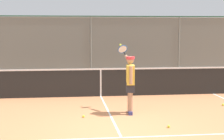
{
  "coord_description": "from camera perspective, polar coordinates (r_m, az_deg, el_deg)",
  "views": [
    {
      "loc": [
        1.14,
        8.3,
        2.34
      ],
      "look_at": [
        -0.23,
        -2.86,
        1.05
      ],
      "focal_mm": 59.8,
      "sensor_mm": 36.0,
      "label": 1
    }
  ],
  "objects": [
    {
      "name": "ground_plane",
      "position": [
        8.7,
        0.81,
        -9.06
      ],
      "size": [
        60.0,
        60.0,
        0.0
      ],
      "primitive_type": "plane",
      "color": "#C67A4C"
    },
    {
      "name": "fence_backdrop",
      "position": [
        18.27,
        -3.39,
        3.68
      ],
      "size": [
        20.14,
        1.37,
        2.89
      ],
      "color": "slate",
      "rests_on": "ground"
    },
    {
      "name": "tennis_net",
      "position": [
        12.67,
        -1.74,
        -1.84
      ],
      "size": [
        10.35,
        0.09,
        1.07
      ],
      "color": "#2D2D2D",
      "rests_on": "ground"
    },
    {
      "name": "tennis_player",
      "position": [
        10.12,
        2.78,
        -1.61
      ],
      "size": [
        0.38,
        1.36,
        1.86
      ],
      "rotation": [
        0.0,
        0.0,
        -1.69
      ],
      "color": "navy",
      "rests_on": "ground"
    },
    {
      "name": "tennis_ball_near_baseline",
      "position": [
        11.71,
        16.61,
        -5.1
      ],
      "size": [
        0.07,
        0.07,
        0.07
      ],
      "primitive_type": "sphere",
      "color": "#CCDB33",
      "rests_on": "ground"
    },
    {
      "name": "tennis_ball_mid_court",
      "position": [
        9.81,
        -4.38,
        -7.07
      ],
      "size": [
        0.07,
        0.07,
        0.07
      ],
      "primitive_type": "sphere",
      "color": "#CCDB33",
      "rests_on": "ground"
    },
    {
      "name": "tennis_ball_near_net",
      "position": [
        8.92,
        8.66,
        -8.51
      ],
      "size": [
        0.07,
        0.07,
        0.07
      ],
      "primitive_type": "sphere",
      "color": "#C1D138",
      "rests_on": "ground"
    }
  ]
}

